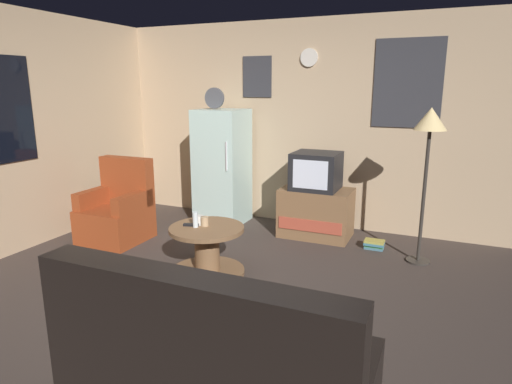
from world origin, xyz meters
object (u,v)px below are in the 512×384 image
(crt_tv, at_px, (316,171))
(armchair, at_px, (118,212))
(coffee_table, at_px, (207,250))
(standing_lamp, at_px, (430,131))
(mug_ceramic_white, at_px, (200,220))
(wine_glass, at_px, (195,220))
(book_stack, at_px, (374,244))
(mug_ceramic_tan, at_px, (205,221))
(tv_stand, at_px, (316,213))
(fridge, at_px, (222,167))
(couch, at_px, (213,363))
(remote_control, at_px, (191,225))

(crt_tv, bearing_deg, armchair, -153.67)
(crt_tv, relative_size, coffee_table, 0.75)
(crt_tv, xyz_separation_m, standing_lamp, (1.23, -0.36, 0.55))
(coffee_table, xyz_separation_m, mug_ceramic_white, (-0.10, 0.04, 0.28))
(crt_tv, distance_m, wine_glass, 1.73)
(armchair, height_order, book_stack, armchair)
(wine_glass, bearing_deg, book_stack, 42.92)
(mug_ceramic_tan, bearing_deg, coffee_table, -36.79)
(crt_tv, xyz_separation_m, armchair, (-2.11, -1.05, -0.47))
(tv_stand, relative_size, mug_ceramic_white, 9.33)
(wine_glass, distance_m, mug_ceramic_white, 0.09)
(crt_tv, bearing_deg, wine_glass, -115.52)
(wine_glass, xyz_separation_m, mug_ceramic_tan, (0.06, 0.07, -0.03))
(fridge, height_order, wine_glass, fridge)
(mug_ceramic_white, distance_m, armchair, 1.44)
(standing_lamp, xyz_separation_m, wine_glass, (-1.96, -1.18, -0.81))
(tv_stand, distance_m, book_stack, 0.79)
(fridge, height_order, coffee_table, fridge)
(mug_ceramic_white, height_order, couch, couch)
(book_stack, bearing_deg, fridge, 173.43)
(standing_lamp, distance_m, armchair, 3.56)
(crt_tv, height_order, coffee_table, crt_tv)
(remote_control, bearing_deg, fridge, 89.15)
(standing_lamp, distance_m, remote_control, 2.49)
(wine_glass, distance_m, armchair, 1.48)
(remote_control, bearing_deg, wine_glass, -32.26)
(tv_stand, distance_m, armchair, 2.37)
(mug_ceramic_tan, bearing_deg, fridge, 111.77)
(standing_lamp, relative_size, remote_control, 10.60)
(couch, bearing_deg, standing_lamp, 71.91)
(mug_ceramic_white, bearing_deg, armchair, 163.20)
(wine_glass, relative_size, mug_ceramic_tan, 1.67)
(couch, bearing_deg, crt_tv, 95.89)
(tv_stand, xyz_separation_m, mug_ceramic_tan, (-0.69, -1.47, 0.23))
(remote_control, xyz_separation_m, armchair, (-1.32, 0.48, -0.15))
(crt_tv, distance_m, armchair, 2.40)
(mug_ceramic_tan, bearing_deg, remote_control, -154.37)
(mug_ceramic_white, bearing_deg, couch, -57.51)
(armchair, bearing_deg, fridge, 53.75)
(wine_glass, xyz_separation_m, mug_ceramic_white, (-0.00, 0.09, -0.03))
(coffee_table, distance_m, mug_ceramic_white, 0.30)
(armchair, bearing_deg, wine_glass, -19.94)
(coffee_table, bearing_deg, tv_stand, 66.33)
(armchair, bearing_deg, mug_ceramic_white, -16.80)
(standing_lamp, height_order, couch, standing_lamp)
(wine_glass, bearing_deg, standing_lamp, 30.99)
(standing_lamp, height_order, mug_ceramic_tan, standing_lamp)
(crt_tv, height_order, remote_control, crt_tv)
(crt_tv, bearing_deg, standing_lamp, -16.54)
(tv_stand, relative_size, book_stack, 3.85)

